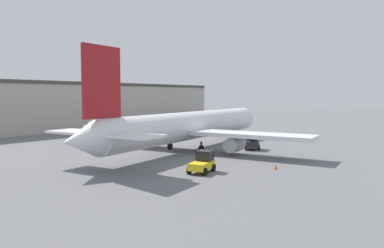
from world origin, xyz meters
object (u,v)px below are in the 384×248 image
at_px(airplane, 188,126).
at_px(belt_loader_truck, 252,141).
at_px(ground_crew_worker, 253,139).
at_px(baggage_tug, 203,162).
at_px(safety_cone_near, 276,167).

height_order(airplane, belt_loader_truck, airplane).
relative_size(ground_crew_worker, baggage_tug, 0.48).
height_order(airplane, safety_cone_near, airplane).
bearing_deg(airplane, belt_loader_truck, -55.29).
bearing_deg(ground_crew_worker, belt_loader_truck, 161.11).
relative_size(airplane, belt_loader_truck, 13.05).
distance_m(airplane, safety_cone_near, 16.62).
relative_size(baggage_tug, belt_loader_truck, 1.02).
distance_m(ground_crew_worker, safety_cone_near, 19.64).
height_order(airplane, ground_crew_worker, airplane).
distance_m(ground_crew_worker, belt_loader_truck, 5.48).
distance_m(ground_crew_worker, baggage_tug, 22.49).
xyz_separation_m(baggage_tug, belt_loader_truck, (16.70, 3.82, 0.17)).
bearing_deg(airplane, safety_cone_near, -115.73).
bearing_deg(belt_loader_truck, airplane, 98.46).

